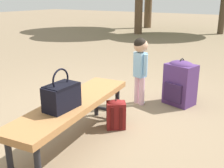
{
  "coord_description": "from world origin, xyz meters",
  "views": [
    {
      "loc": [
        -2.57,
        -1.79,
        1.4
      ],
      "look_at": [
        -0.07,
        -0.18,
        0.45
      ],
      "focal_mm": 44.5,
      "sensor_mm": 36.0,
      "label": 1
    }
  ],
  "objects_px": {
    "handbag": "(62,95)",
    "backpack_small": "(116,113)",
    "child_standing": "(140,61)",
    "park_bench": "(73,107)",
    "backpack_large": "(180,82)"
  },
  "relations": [
    {
      "from": "child_standing",
      "to": "backpack_small",
      "type": "relative_size",
      "value": 2.59
    },
    {
      "from": "backpack_large",
      "to": "backpack_small",
      "type": "xyz_separation_m",
      "value": [
        -1.07,
        0.34,
        -0.14
      ]
    },
    {
      "from": "child_standing",
      "to": "backpack_large",
      "type": "relative_size",
      "value": 1.42
    },
    {
      "from": "child_standing",
      "to": "backpack_large",
      "type": "bearing_deg",
      "value": -57.66
    },
    {
      "from": "park_bench",
      "to": "backpack_large",
      "type": "xyz_separation_m",
      "value": [
        1.59,
        -0.49,
        -0.08
      ]
    },
    {
      "from": "park_bench",
      "to": "handbag",
      "type": "bearing_deg",
      "value": -168.33
    },
    {
      "from": "park_bench",
      "to": "backpack_small",
      "type": "bearing_deg",
      "value": -16.83
    },
    {
      "from": "handbag",
      "to": "backpack_large",
      "type": "relative_size",
      "value": 0.58
    },
    {
      "from": "backpack_small",
      "to": "backpack_large",
      "type": "bearing_deg",
      "value": -17.55
    },
    {
      "from": "child_standing",
      "to": "park_bench",
      "type": "bearing_deg",
      "value": 178.26
    },
    {
      "from": "park_bench",
      "to": "handbag",
      "type": "distance_m",
      "value": 0.27
    },
    {
      "from": "handbag",
      "to": "backpack_large",
      "type": "distance_m",
      "value": 1.85
    },
    {
      "from": "handbag",
      "to": "child_standing",
      "type": "relative_size",
      "value": 0.41
    },
    {
      "from": "handbag",
      "to": "backpack_small",
      "type": "relative_size",
      "value": 1.07
    },
    {
      "from": "handbag",
      "to": "backpack_large",
      "type": "bearing_deg",
      "value": -14.35
    }
  ]
}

